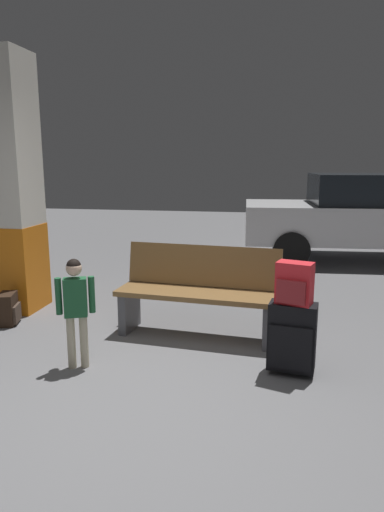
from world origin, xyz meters
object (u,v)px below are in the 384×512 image
at_px(backpack_bright, 294,284).
at_px(suitcase, 292,337).
at_px(structural_pillar, 10,186).
at_px(parked_car_near, 366,215).
at_px(child, 75,302).
at_px(backpack_dark_floor, 8,309).
at_px(bench, 198,292).

bearing_deg(backpack_bright, suitcase, 9.05).
xyz_separation_m(structural_pillar, parked_car_near, (4.55, 3.65, -0.64)).
xyz_separation_m(suitcase, child, (-1.78, -0.20, 0.26)).
relative_size(backpack_bright, backpack_dark_floor, 1.00).
xyz_separation_m(backpack_dark_floor, parked_car_near, (4.34, 4.18, 0.64)).
bearing_deg(suitcase, parked_car_near, 74.12).
relative_size(bench, suitcase, 2.72).
distance_m(structural_pillar, suitcase, 3.57).
bearing_deg(parked_car_near, bench, -119.12).
xyz_separation_m(backpack_bright, backpack_dark_floor, (-2.96, 0.67, -0.60)).
xyz_separation_m(suitcase, backpack_bright, (-0.00, -0.00, 0.45)).
height_order(bench, backpack_bright, backpack_bright).
bearing_deg(backpack_dark_floor, suitcase, -12.81).
distance_m(backpack_bright, child, 1.80).
bearing_deg(backpack_dark_floor, parked_car_near, 43.90).
distance_m(suitcase, child, 1.81).
bearing_deg(parked_car_near, structural_pillar, -141.27).
relative_size(structural_pillar, backpack_dark_floor, 8.56).
bearing_deg(parked_car_near, suitcase, -105.88).
bearing_deg(child, backpack_dark_floor, 143.60).
height_order(backpack_bright, backpack_dark_floor, backpack_bright).
bearing_deg(parked_car_near, backpack_dark_floor, -136.10).
bearing_deg(suitcase, structural_pillar, 159.12).
distance_m(bench, child, 1.30).
xyz_separation_m(backpack_bright, child, (-1.78, -0.20, -0.19)).
distance_m(structural_pillar, backpack_dark_floor, 1.40).
height_order(suitcase, backpack_bright, backpack_bright).
relative_size(suitcase, child, 0.64).
xyz_separation_m(bench, child, (-0.88, -0.95, 0.14)).
distance_m(bench, suitcase, 1.18).
bearing_deg(suitcase, backpack_dark_floor, 167.19).
relative_size(suitcase, parked_car_near, 0.14).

